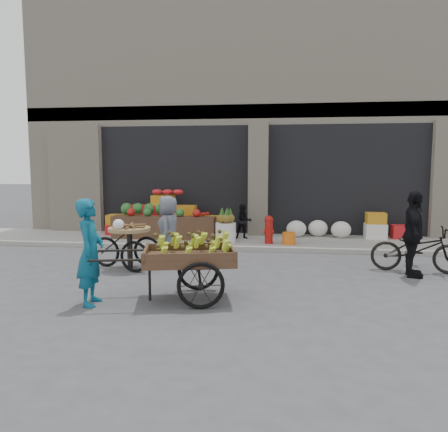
# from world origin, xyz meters

# --- Properties ---
(ground) EXTENTS (80.00, 80.00, 0.00)m
(ground) POSITION_xyz_m (0.00, 0.00, 0.00)
(ground) COLOR #424244
(ground) RESTS_ON ground
(sidewalk) EXTENTS (18.00, 2.20, 0.12)m
(sidewalk) POSITION_xyz_m (0.00, 4.10, 0.06)
(sidewalk) COLOR gray
(sidewalk) RESTS_ON ground
(building) EXTENTS (14.00, 6.45, 7.00)m
(building) POSITION_xyz_m (0.00, 8.03, 3.37)
(building) COLOR beige
(building) RESTS_ON ground
(fruit_display) EXTENTS (3.10, 1.12, 1.24)m
(fruit_display) POSITION_xyz_m (-2.48, 4.38, 0.67)
(fruit_display) COLOR red
(fruit_display) RESTS_ON sidewalk
(pineapple_bin) EXTENTS (0.52, 0.52, 0.50)m
(pineapple_bin) POSITION_xyz_m (-0.75, 3.60, 0.37)
(pineapple_bin) COLOR silver
(pineapple_bin) RESTS_ON sidewalk
(fire_hydrant) EXTENTS (0.22, 0.22, 0.71)m
(fire_hydrant) POSITION_xyz_m (0.35, 3.55, 0.50)
(fire_hydrant) COLOR #A5140F
(fire_hydrant) RESTS_ON sidewalk
(orange_bucket) EXTENTS (0.32, 0.32, 0.30)m
(orange_bucket) POSITION_xyz_m (0.85, 3.50, 0.27)
(orange_bucket) COLOR orange
(orange_bucket) RESTS_ON sidewalk
(right_bay_goods) EXTENTS (3.35, 0.60, 0.70)m
(right_bay_goods) POSITION_xyz_m (2.61, 4.70, 0.41)
(right_bay_goods) COLOR silver
(right_bay_goods) RESTS_ON sidewalk
(seated_person) EXTENTS (0.51, 0.43, 0.93)m
(seated_person) POSITION_xyz_m (-0.35, 4.20, 0.58)
(seated_person) COLOR black
(seated_person) RESTS_ON sidewalk
(banana_cart) EXTENTS (2.50, 1.43, 0.99)m
(banana_cart) POSITION_xyz_m (-0.79, -0.90, 0.72)
(banana_cart) COLOR brown
(banana_cart) RESTS_ON ground
(vendor_woman) EXTENTS (0.46, 0.63, 1.59)m
(vendor_woman) POSITION_xyz_m (-2.15, -1.31, 0.79)
(vendor_woman) COLOR #0F5673
(vendor_woman) RESTS_ON ground
(tricycle_cart) EXTENTS (1.45, 0.96, 0.95)m
(tricycle_cart) POSITION_xyz_m (-2.37, 0.99, 0.57)
(tricycle_cart) COLOR #9E7F51
(tricycle_cart) RESTS_ON ground
(vendor_grey) EXTENTS (0.51, 0.74, 1.45)m
(vendor_grey) POSITION_xyz_m (-1.68, 1.42, 0.73)
(vendor_grey) COLOR slate
(vendor_grey) RESTS_ON ground
(bicycle) EXTENTS (1.79, 0.86, 0.90)m
(bicycle) POSITION_xyz_m (3.28, 1.43, 0.45)
(bicycle) COLOR black
(bicycle) RESTS_ON ground
(cyclist) EXTENTS (0.54, 0.99, 1.61)m
(cyclist) POSITION_xyz_m (3.08, 1.03, 0.80)
(cyclist) COLOR black
(cyclist) RESTS_ON ground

